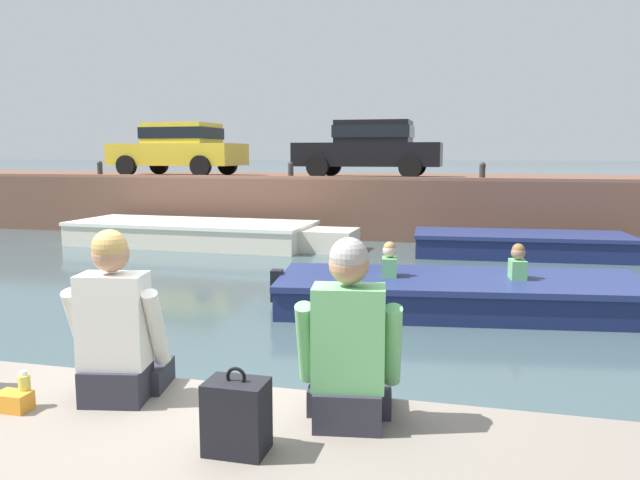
{
  "coord_description": "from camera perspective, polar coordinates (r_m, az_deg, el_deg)",
  "views": [
    {
      "loc": [
        1.72,
        -3.35,
        2.15
      ],
      "look_at": [
        -0.17,
        4.12,
        1.08
      ],
      "focal_mm": 35.0,
      "sensor_mm": 36.0,
      "label": 1
    }
  ],
  "objects": [
    {
      "name": "motorboat_passing",
      "position": [
        8.86,
        14.23,
        -4.81
      ],
      "size": [
        6.14,
        2.49,
        0.95
      ],
      "color": "navy",
      "rests_on": "ground"
    },
    {
      "name": "car_leftmost_yellow",
      "position": [
        19.28,
        -12.72,
        8.3
      ],
      "size": [
        3.9,
        2.09,
        1.54
      ],
      "color": "yellow",
      "rests_on": "far_quay_wall"
    },
    {
      "name": "backpack_on_ledge",
      "position": [
        3.01,
        -7.53,
        -15.71
      ],
      "size": [
        0.28,
        0.24,
        0.41
      ],
      "color": "black",
      "rests_on": "near_quay"
    },
    {
      "name": "mooring_bollard_east",
      "position": [
        15.39,
        14.62,
        6.14
      ],
      "size": [
        0.15,
        0.15,
        0.44
      ],
      "color": "#2D2B28",
      "rests_on": "far_quay_wall"
    },
    {
      "name": "boat_moored_central_navy",
      "position": [
        13.87,
        18.71,
        -0.43
      ],
      "size": [
        5.32,
        1.96,
        0.49
      ],
      "color": "navy",
      "rests_on": "ground"
    },
    {
      "name": "mooring_bollard_west",
      "position": [
        18.47,
        -19.48,
        6.19
      ],
      "size": [
        0.15,
        0.15,
        0.44
      ],
      "color": "#2D2B28",
      "rests_on": "far_quay_wall"
    },
    {
      "name": "person_seated_right",
      "position": [
        3.69,
        -18.02,
        -8.16
      ],
      "size": [
        0.57,
        0.59,
        0.96
      ],
      "color": "#282833",
      "rests_on": "near_quay"
    },
    {
      "name": "far_quay_wall",
      "position": [
        18.27,
        8.78,
        3.41
      ],
      "size": [
        60.0,
        6.0,
        1.51
      ],
      "primitive_type": "cube",
      "color": "brown",
      "rests_on": "ground"
    },
    {
      "name": "person_seated_middle",
      "position": [
        3.22,
        2.66,
        -10.17
      ],
      "size": [
        0.57,
        0.57,
        0.96
      ],
      "color": "#282833",
      "rests_on": "near_quay"
    },
    {
      "name": "bottle_drink",
      "position": [
        3.82,
        -25.38,
        -12.34
      ],
      "size": [
        0.06,
        0.06,
        0.2
      ],
      "color": "#CCC64C",
      "rests_on": "near_quay"
    },
    {
      "name": "boat_moored_west_cream",
      "position": [
        15.01,
        -10.65,
        0.58
      ],
      "size": [
        6.88,
        2.28,
        0.56
      ],
      "color": "silver",
      "rests_on": "ground"
    },
    {
      "name": "mooring_bollard_mid",
      "position": [
        16.08,
        -2.69,
        6.45
      ],
      "size": [
        0.15,
        0.15,
        0.44
      ],
      "color": "#2D2B28",
      "rests_on": "far_quay_wall"
    },
    {
      "name": "car_left_inner_black",
      "position": [
        17.46,
        4.63,
        8.53
      ],
      "size": [
        4.02,
        1.92,
        1.54
      ],
      "color": "black",
      "rests_on": "far_quay_wall"
    },
    {
      "name": "ground_plane",
      "position": [
        9.64,
        3.58,
        -5.0
      ],
      "size": [
        400.0,
        400.0,
        0.0
      ],
      "primitive_type": "plane",
      "color": "#3D5156"
    },
    {
      "name": "snack_bag",
      "position": [
        3.82,
        -26.22,
        -13.1
      ],
      "size": [
        0.18,
        0.12,
        0.1
      ],
      "primitive_type": "cube",
      "color": "orange",
      "rests_on": "near_quay"
    },
    {
      "name": "far_wall_coping",
      "position": [
        15.36,
        7.8,
        5.58
      ],
      "size": [
        60.0,
        0.24,
        0.08
      ],
      "primitive_type": "cube",
      "color": "brown",
      "rests_on": "far_quay_wall"
    }
  ]
}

